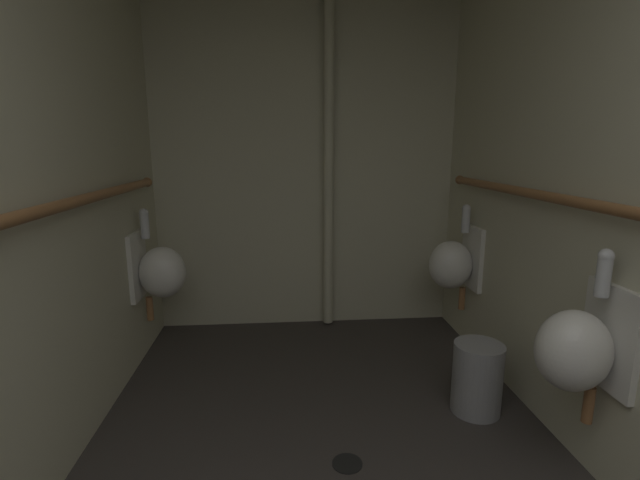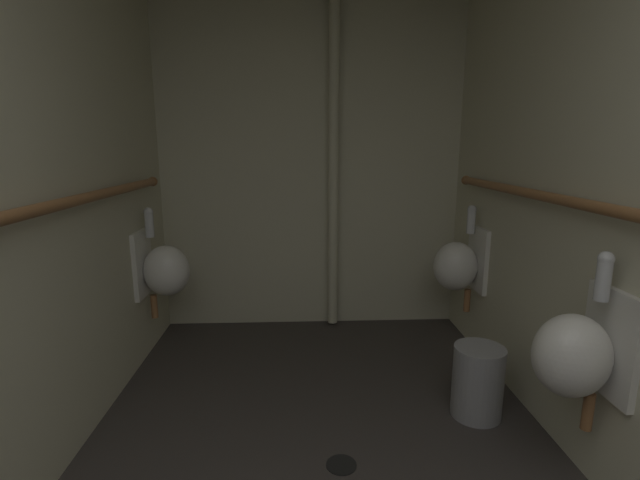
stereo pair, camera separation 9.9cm
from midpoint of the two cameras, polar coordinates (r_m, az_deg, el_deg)
name	(u,v)px [view 2 (the right image)]	position (r m, az deg, el deg)	size (l,w,h in m)	color
wall_right	(639,172)	(2.11, 36.43, 6.96)	(0.06, 3.83, 2.65)	beige
wall_back	(311,158)	(3.53, -0.35, 10.31)	(2.42, 0.06, 2.65)	beige
urinal_left_mid	(163,269)	(3.17, -18.39, -3.48)	(0.32, 0.30, 0.76)	silver
urinal_right_mid	(577,353)	(2.13, 30.91, -12.12)	(0.32, 0.30, 0.76)	silver
urinal_right_far	(459,265)	(3.28, 17.95, -2.96)	(0.32, 0.30, 0.76)	silver
supply_pipe_left	(18,215)	(1.90, -32.64, 2.71)	(0.06, 3.09, 0.06)	#936038
supply_pipe_right	(610,210)	(2.07, 33.96, 3.17)	(0.06, 3.09, 0.06)	#936038
standpipe_back_wall	(334,159)	(3.43, 2.57, 10.25)	(0.07, 0.07, 2.60)	beige
floor_drain	(341,464)	(2.29, 4.10, -26.44)	(0.14, 0.14, 0.01)	black
waste_bin	(478,381)	(2.66, 20.36, -16.42)	(0.27, 0.27, 0.39)	gray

